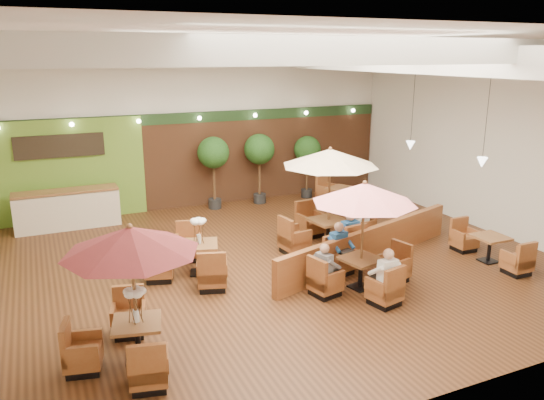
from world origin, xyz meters
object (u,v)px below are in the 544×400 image
topiary_0 (213,155)px  diner_4 (360,216)px  table_0 (129,264)px  table_1 (363,216)px  topiary_1 (259,152)px  diner_1 (340,243)px  table_4 (489,249)px  diner_0 (386,271)px  table_3 (189,257)px  diner_3 (349,231)px  topiary_2 (307,152)px  service_counter (67,209)px  booth_divider (370,245)px  diner_2 (326,264)px  table_2 (329,180)px

topiary_0 → diner_4: 5.66m
table_0 → table_1: (5.16, 0.87, -0.06)m
topiary_1 → diner_1: bearing=-96.1°
table_4 → topiary_1: size_ratio=0.94×
topiary_1 → diner_0: (-0.70, -8.38, -1.07)m
table_3 → diner_3: size_ratio=3.17×
diner_3 → topiary_0: bearing=101.5°
topiary_2 → service_counter: bearing=-178.6°
table_1 → diner_4: (1.66, 2.56, -0.93)m
table_0 → diner_4: table_0 is taller
topiary_0 → diner_4: topiary_0 is taller
table_3 → diner_1: size_ratio=3.38×
table_3 → diner_4: bearing=21.1°
diner_3 → table_4: bearing=-29.5°
service_counter → table_0: bearing=-86.3°
topiary_0 → service_counter: bearing=-177.6°
table_4 → diner_1: diner_1 is taller
table_3 → topiary_0: 5.86m
table_0 → table_4: bearing=18.6°
service_counter → table_1: 9.29m
table_3 → topiary_1: size_ratio=1.11×
diner_1 → diner_3: (0.64, 0.63, 0.02)m
booth_divider → diner_2: (-1.99, -1.23, 0.29)m
diner_1 → table_4: bearing=156.1°
topiary_2 → diner_4: size_ratio=2.63×
service_counter → diner_3: size_ratio=3.48×
diner_4 → booth_divider: bearing=154.5°
booth_divider → table_2: size_ratio=2.34×
table_0 → topiary_2: (7.74, 8.34, -0.08)m
table_3 → diner_2: (2.40, -2.28, 0.29)m
topiary_0 → diner_2: (0.05, -7.47, -1.10)m
topiary_2 → diner_0: 8.82m
service_counter → diner_3: diner_3 is taller
table_3 → table_1: bearing=-16.7°
table_1 → diner_0: (0.00, -0.91, -0.95)m
diner_0 → diner_3: diner_3 is taller
topiary_1 → diner_0: topiary_1 is taller
table_2 → topiary_2: bearing=61.5°
booth_divider → table_4: bearing=-41.6°
table_3 → diner_0: size_ratio=3.38×
table_3 → diner_3: bearing=7.3°
topiary_0 → topiary_2: bearing=0.0°
diner_0 → diner_1: same height
table_0 → topiary_0: size_ratio=1.02×
booth_divider → table_3: table_3 is taller
table_3 → topiary_1: bearing=70.1°
booth_divider → table_0: table_0 is taller
table_4 → topiary_2: topiary_2 is taller
service_counter → topiary_0: size_ratio=1.22×
booth_divider → diner_4: (0.58, 1.33, 0.33)m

